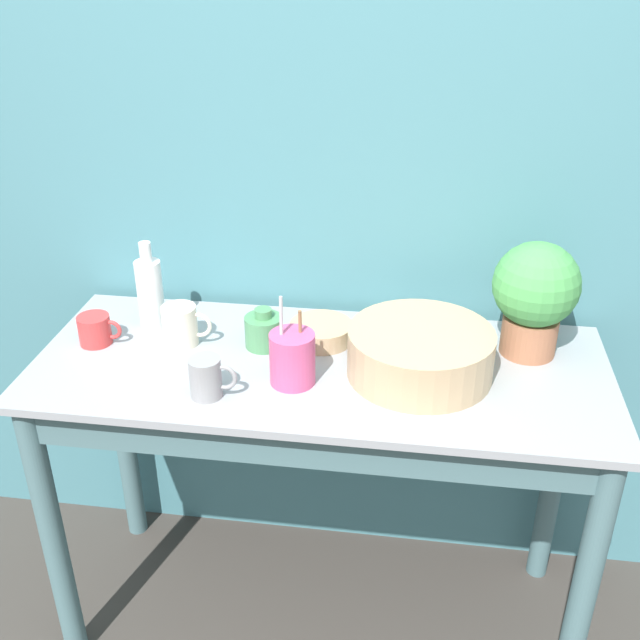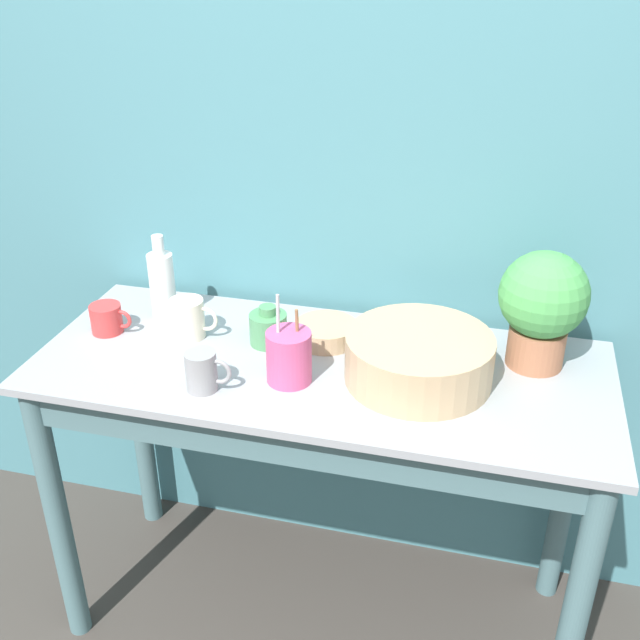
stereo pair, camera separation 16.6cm
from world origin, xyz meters
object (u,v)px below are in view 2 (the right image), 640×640
object	(u,v)px
bowl_wash_large	(419,358)
mug_grey	(203,371)
bottle_short	(268,328)
mug_red	(107,319)
bottle_tall	(162,285)
utensil_cup	(289,356)
potted_plant	(542,304)
bowl_small_tan	(326,332)
mug_cream	(188,318)

from	to	relation	value
bowl_wash_large	mug_grey	distance (m)	0.49
bottle_short	mug_red	size ratio (longest dim) A/B	0.92
bottle_tall	utensil_cup	bearing A→B (deg)	-27.30
mug_red	bottle_tall	bearing A→B (deg)	42.25
mug_red	utensil_cup	distance (m)	0.53
bottle_tall	mug_red	world-z (taller)	bottle_tall
bottle_short	mug_grey	distance (m)	0.25
mug_grey	potted_plant	bearing A→B (deg)	22.47
bottle_short	utensil_cup	xyz separation A→B (m)	(0.10, -0.16, 0.02)
potted_plant	bowl_small_tan	bearing A→B (deg)	-178.44
utensil_cup	mug_cream	bearing A→B (deg)	156.01
bottle_tall	potted_plant	bearing A→B (deg)	0.33
utensil_cup	bottle_tall	bearing A→B (deg)	152.70
bottle_short	mug_grey	xyz separation A→B (m)	(-0.08, -0.24, 0.00)
bowl_wash_large	bottle_short	bearing A→B (deg)	168.56
bottle_tall	mug_cream	bearing A→B (deg)	-36.22
mug_grey	utensil_cup	bearing A→B (deg)	25.47
mug_grey	bowl_small_tan	distance (m)	0.36
bottle_tall	utensil_cup	size ratio (longest dim) A/B	1.09
mug_cream	bowl_wash_large	bearing A→B (deg)	-5.80
mug_grey	utensil_cup	distance (m)	0.20
mug_cream	mug_red	bearing A→B (deg)	-172.29
potted_plant	bottle_short	size ratio (longest dim) A/B	2.80
bowl_small_tan	bowl_wash_large	bearing A→B (deg)	-26.69
bowl_wash_large	mug_grey	world-z (taller)	bowl_wash_large
mug_cream	potted_plant	bearing A→B (deg)	5.30
potted_plant	utensil_cup	world-z (taller)	potted_plant
mug_cream	bowl_small_tan	xyz separation A→B (m)	(0.35, 0.07, -0.03)
bottle_short	mug_grey	bearing A→B (deg)	-108.06
bottle_short	mug_grey	world-z (taller)	bottle_short
potted_plant	mug_red	bearing A→B (deg)	-174.22
bowl_wash_large	bowl_small_tan	xyz separation A→B (m)	(-0.25, 0.13, -0.03)
mug_red	mug_grey	world-z (taller)	mug_grey
bowl_wash_large	utensil_cup	size ratio (longest dim) A/B	1.56
potted_plant	bottle_tall	bearing A→B (deg)	-179.67
mug_red	mug_cream	bearing A→B (deg)	7.71
potted_plant	bowl_wash_large	world-z (taller)	potted_plant
bottle_tall	utensil_cup	xyz separation A→B (m)	(0.41, -0.21, -0.04)
mug_red	bowl_small_tan	xyz separation A→B (m)	(0.56, 0.09, -0.01)
bottle_short	bottle_tall	bearing A→B (deg)	169.73
bowl_wash_large	bowl_small_tan	distance (m)	0.28
potted_plant	mug_cream	bearing A→B (deg)	-174.70
bottle_tall	bowl_small_tan	size ratio (longest dim) A/B	1.49
potted_plant	bottle_short	xyz separation A→B (m)	(-0.65, -0.06, -0.12)
potted_plant	mug_red	xyz separation A→B (m)	(-1.07, -0.11, -0.12)
potted_plant	mug_red	size ratio (longest dim) A/B	2.57
bottle_short	potted_plant	bearing A→B (deg)	5.39
mug_grey	mug_cream	distance (m)	0.26
mug_red	utensil_cup	bearing A→B (deg)	-11.67
potted_plant	mug_cream	distance (m)	0.87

